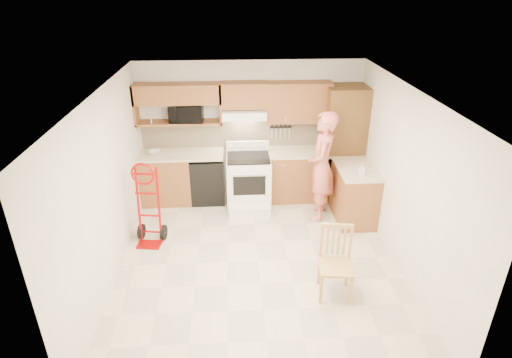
{
  "coord_description": "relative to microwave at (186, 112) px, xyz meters",
  "views": [
    {
      "loc": [
        -0.32,
        -4.98,
        3.77
      ],
      "look_at": [
        0.0,
        0.5,
        1.1
      ],
      "focal_mm": 29.26,
      "sensor_mm": 36.0,
      "label": 1
    }
  ],
  "objects": [
    {
      "name": "floor",
      "position": [
        1.12,
        -2.08,
        -1.66
      ],
      "size": [
        4.0,
        4.5,
        0.02
      ],
      "primitive_type": "cube",
      "color": "beige",
      "rests_on": "ground"
    },
    {
      "name": "ceiling",
      "position": [
        1.12,
        -2.08,
        0.86
      ],
      "size": [
        4.0,
        4.5,
        0.02
      ],
      "primitive_type": "cube",
      "color": "white",
      "rests_on": "ground"
    },
    {
      "name": "wall_back",
      "position": [
        1.12,
        0.17,
        -0.4
      ],
      "size": [
        4.0,
        0.02,
        2.5
      ],
      "primitive_type": "cube",
      "color": "white",
      "rests_on": "ground"
    },
    {
      "name": "wall_front",
      "position": [
        1.12,
        -4.34,
        -0.4
      ],
      "size": [
        4.0,
        0.02,
        2.5
      ],
      "primitive_type": "cube",
      "color": "white",
      "rests_on": "ground"
    },
    {
      "name": "wall_left",
      "position": [
        -0.89,
        -2.08,
        -0.4
      ],
      "size": [
        0.02,
        4.5,
        2.5
      ],
      "primitive_type": "cube",
      "color": "white",
      "rests_on": "ground"
    },
    {
      "name": "wall_right",
      "position": [
        3.13,
        -2.08,
        -0.4
      ],
      "size": [
        0.02,
        4.5,
        2.5
      ],
      "primitive_type": "cube",
      "color": "white",
      "rests_on": "ground"
    },
    {
      "name": "backsplash",
      "position": [
        1.12,
        0.15,
        -0.45
      ],
      "size": [
        3.92,
        0.03,
        0.55
      ],
      "primitive_type": "cube",
      "color": "beige",
      "rests_on": "wall_back"
    },
    {
      "name": "lower_cab_left",
      "position": [
        -0.43,
        -0.14,
        -1.2
      ],
      "size": [
        0.9,
        0.6,
        0.9
      ],
      "primitive_type": "cube",
      "color": "brown",
      "rests_on": "ground"
    },
    {
      "name": "dishwasher",
      "position": [
        0.32,
        -0.14,
        -1.22
      ],
      "size": [
        0.6,
        0.6,
        0.85
      ],
      "primitive_type": "cube",
      "color": "black",
      "rests_on": "ground"
    },
    {
      "name": "lower_cab_right",
      "position": [
        1.95,
        -0.14,
        -1.2
      ],
      "size": [
        1.14,
        0.6,
        0.9
      ],
      "primitive_type": "cube",
      "color": "brown",
      "rests_on": "ground"
    },
    {
      "name": "countertop_left",
      "position": [
        -0.13,
        -0.13,
        -0.73
      ],
      "size": [
        1.5,
        0.63,
        0.04
      ],
      "primitive_type": "cube",
      "color": "beige",
      "rests_on": "lower_cab_left"
    },
    {
      "name": "countertop_right",
      "position": [
        1.95,
        -0.13,
        -0.73
      ],
      "size": [
        1.14,
        0.63,
        0.04
      ],
      "primitive_type": "cube",
      "color": "beige",
      "rests_on": "lower_cab_right"
    },
    {
      "name": "cab_return_right",
      "position": [
        2.82,
        -0.94,
        -1.2
      ],
      "size": [
        0.6,
        1.0,
        0.9
      ],
      "primitive_type": "cube",
      "color": "brown",
      "rests_on": "ground"
    },
    {
      "name": "countertop_return",
      "position": [
        2.82,
        -0.94,
        -0.73
      ],
      "size": [
        0.63,
        1.0,
        0.04
      ],
      "primitive_type": "cube",
      "color": "beige",
      "rests_on": "cab_return_right"
    },
    {
      "name": "pantry_tall",
      "position": [
        2.77,
        -0.14,
        -0.6
      ],
      "size": [
        0.7,
        0.6,
        2.1
      ],
      "primitive_type": "cube",
      "color": "brown",
      "rests_on": "ground"
    },
    {
      "name": "upper_cab_left",
      "position": [
        -0.13,
        0.0,
        0.33
      ],
      "size": [
        1.5,
        0.33,
        0.34
      ],
      "primitive_type": "cube",
      "color": "brown",
      "rests_on": "wall_back"
    },
    {
      "name": "upper_shelf_mw",
      "position": [
        -0.13,
        0.0,
        -0.18
      ],
      "size": [
        1.5,
        0.33,
        0.04
      ],
      "primitive_type": "cube",
      "color": "brown",
      "rests_on": "wall_back"
    },
    {
      "name": "upper_cab_center",
      "position": [
        1.0,
        0.0,
        0.29
      ],
      "size": [
        0.76,
        0.33,
        0.44
      ],
      "primitive_type": "cube",
      "color": "brown",
      "rests_on": "wall_back"
    },
    {
      "name": "upper_cab_right",
      "position": [
        1.95,
        0.0,
        0.15
      ],
      "size": [
        1.14,
        0.33,
        0.7
      ],
      "primitive_type": "cube",
      "color": "brown",
      "rests_on": "wall_back"
    },
    {
      "name": "range_hood",
      "position": [
        1.0,
        -0.06,
        -0.02
      ],
      "size": [
        0.76,
        0.46,
        0.14
      ],
      "primitive_type": "cube",
      "color": "white",
      "rests_on": "wall_back"
    },
    {
      "name": "knife_strip",
      "position": [
        1.67,
        0.12,
        -0.41
      ],
      "size": [
        0.4,
        0.05,
        0.29
      ],
      "primitive_type": null,
      "color": "black",
      "rests_on": "backsplash"
    },
    {
      "name": "microwave",
      "position": [
        0.0,
        0.0,
        0.0
      ],
      "size": [
        0.59,
        0.41,
        0.32
      ],
      "primitive_type": "imported",
      "rotation": [
        0.0,
        0.0,
        -0.04
      ],
      "color": "black",
      "rests_on": "upper_shelf_mw"
    },
    {
      "name": "range",
      "position": [
        1.06,
        -0.45,
        -1.08
      ],
      "size": [
        0.77,
        1.01,
        1.13
      ],
      "primitive_type": null,
      "color": "white",
      "rests_on": "ground"
    },
    {
      "name": "person",
      "position": [
        2.25,
        -0.86,
        -0.71
      ],
      "size": [
        0.61,
        0.78,
        1.88
      ],
      "primitive_type": "imported",
      "rotation": [
        0.0,
        0.0,
        -1.83
      ],
      "color": "#D46C5D",
      "rests_on": "ground"
    },
    {
      "name": "hand_truck",
      "position": [
        -0.53,
        -1.49,
        -1.04
      ],
      "size": [
        0.54,
        0.5,
        1.22
      ],
      "primitive_type": null,
      "rotation": [
        0.0,
        0.0,
        -0.14
      ],
      "color": "#A00505",
      "rests_on": "ground"
    },
    {
      "name": "dining_chair",
      "position": [
        2.07,
        -2.84,
        -1.17
      ],
      "size": [
        0.48,
        0.52,
        0.96
      ],
      "primitive_type": null,
      "rotation": [
        0.0,
        0.0,
        -0.13
      ],
      "color": "tan",
      "rests_on": "ground"
    },
    {
      "name": "soap_bottle",
      "position": [
        2.82,
        -1.18,
        -0.62
      ],
      "size": [
        0.09,
        0.09,
        0.18
      ],
      "primitive_type": "imported",
      "rotation": [
        0.0,
        0.0,
        -0.1
      ],
      "color": "white",
      "rests_on": "countertop_return"
    },
    {
      "name": "bowl",
      "position": [
        -0.58,
        -0.13,
        -0.68
      ],
      "size": [
        0.24,
        0.24,
        0.05
      ],
      "primitive_type": "imported",
      "rotation": [
        0.0,
        0.0,
        -0.08
      ],
      "color": "white",
      "rests_on": "countertop_left"
    }
  ]
}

